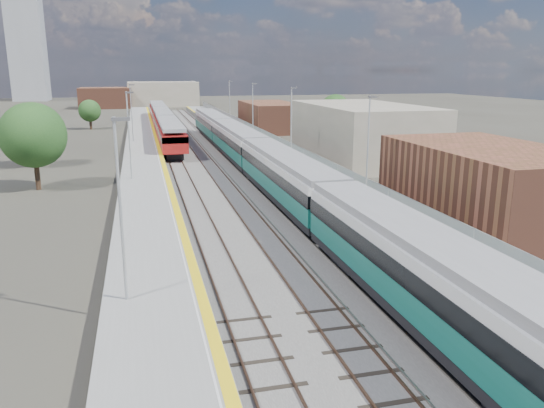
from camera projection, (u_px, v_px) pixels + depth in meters
name	position (u px, v px, depth m)	size (l,w,h in m)	color
ground	(220.00, 157.00, 64.10)	(320.00, 320.00, 0.00)	#47443A
ballast_bed	(199.00, 155.00, 65.92)	(10.50, 155.00, 0.06)	#565451
tracks	(203.00, 152.00, 67.61)	(8.96, 160.00, 0.17)	#4C3323
platform_right	(258.00, 149.00, 67.55)	(4.70, 155.00, 8.52)	slate
platform_left	(143.00, 153.00, 64.20)	(4.30, 155.00, 8.52)	slate
buildings	(102.00, 69.00, 140.60)	(72.00, 185.50, 40.00)	brown
green_train	(257.00, 155.00, 50.58)	(3.03, 84.14, 3.33)	black
red_train	(163.00, 120.00, 87.46)	(2.98, 60.31, 3.76)	black
tree_a	(33.00, 135.00, 45.62)	(5.63, 5.63, 7.63)	#382619
tree_b	(30.00, 128.00, 56.87)	(4.91, 4.91, 6.65)	#382619
tree_c	(90.00, 111.00, 93.88)	(3.86, 3.86, 5.24)	#382619
tree_d	(335.00, 110.00, 84.33)	(4.87, 4.87, 6.60)	#382619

